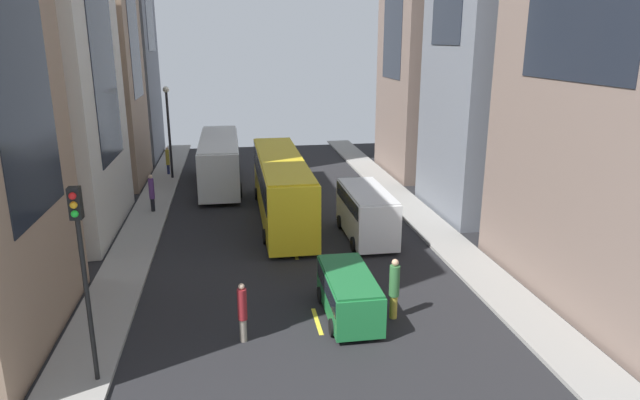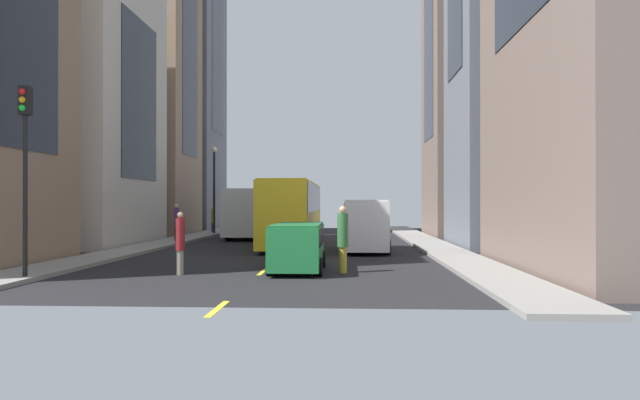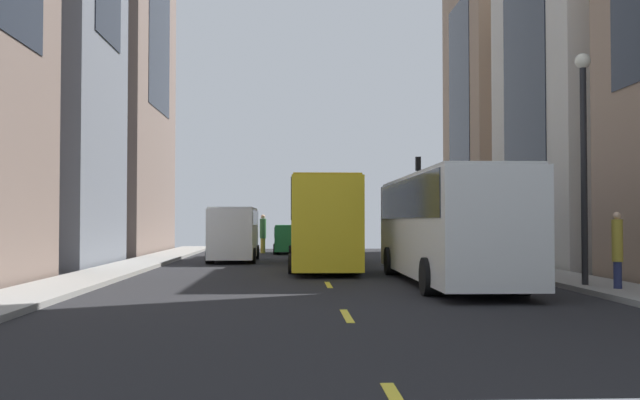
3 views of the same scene
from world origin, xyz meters
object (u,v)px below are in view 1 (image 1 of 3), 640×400
object	(u,v)px
traffic_light_near_corner	(81,250)
pedestrian_crossing_near	(394,287)
pedestrian_walking_far	(242,311)
pedestrian_crossing_mid	(152,192)
car_green_0	(349,291)
city_bus_white	(219,157)
delivery_van_white	(366,210)
streetcar_yellow	(281,182)
pedestrian_waiting_curb	(168,160)

from	to	relation	value
traffic_light_near_corner	pedestrian_crossing_near	bearing A→B (deg)	14.37
pedestrian_walking_far	traffic_light_near_corner	size ratio (longest dim) A/B	0.36
pedestrian_walking_far	pedestrian_crossing_mid	size ratio (longest dim) A/B	0.96
car_green_0	pedestrian_crossing_near	distance (m)	1.67
city_bus_white	pedestrian_crossing_near	xyz separation A→B (m)	(6.48, -20.84, -0.77)
pedestrian_crossing_near	delivery_van_white	bearing A→B (deg)	112.69
streetcar_yellow	car_green_0	world-z (taller)	streetcar_yellow
pedestrian_walking_far	pedestrian_crossing_mid	xyz separation A→B (m)	(-4.84, 15.39, 0.20)
car_green_0	traffic_light_near_corner	distance (m)	9.38
pedestrian_crossing_mid	traffic_light_near_corner	distance (m)	17.41
delivery_van_white	pedestrian_waiting_curb	bearing A→B (deg)	126.23
delivery_van_white	traffic_light_near_corner	world-z (taller)	traffic_light_near_corner
delivery_van_white	pedestrian_crossing_near	distance (m)	8.62
pedestrian_waiting_curb	traffic_light_near_corner	xyz separation A→B (m)	(0.49, -26.69, 3.03)
traffic_light_near_corner	streetcar_yellow	bearing A→B (deg)	65.23
delivery_van_white	streetcar_yellow	bearing A→B (deg)	134.68
delivery_van_white	pedestrian_waiting_curb	world-z (taller)	delivery_van_white
city_bus_white	pedestrian_crossing_near	world-z (taller)	city_bus_white
car_green_0	pedestrian_walking_far	distance (m)	4.08
pedestrian_crossing_mid	pedestrian_crossing_near	world-z (taller)	pedestrian_crossing_mid
streetcar_yellow	car_green_0	xyz separation A→B (m)	(1.32, -12.18, -1.12)
pedestrian_walking_far	pedestrian_waiting_curb	size ratio (longest dim) A/B	1.04
pedestrian_crossing_mid	pedestrian_waiting_curb	size ratio (longest dim) A/B	1.09
pedestrian_waiting_curb	streetcar_yellow	bearing A→B (deg)	67.90
car_green_0	pedestrian_walking_far	world-z (taller)	pedestrian_walking_far
traffic_light_near_corner	pedestrian_crossing_mid	bearing A→B (deg)	91.53
pedestrian_walking_far	pedestrian_waiting_curb	xyz separation A→B (m)	(-4.87, 24.92, 0.10)
delivery_van_white	pedestrian_crossing_near	size ratio (longest dim) A/B	2.39
streetcar_yellow	pedestrian_crossing_near	distance (m)	12.94
car_green_0	pedestrian_waiting_curb	world-z (taller)	pedestrian_waiting_curb
streetcar_yellow	pedestrian_crossing_mid	world-z (taller)	streetcar_yellow
pedestrian_walking_far	pedestrian_crossing_near	xyz separation A→B (m)	(5.51, 0.77, 0.10)
city_bus_white	pedestrian_waiting_curb	distance (m)	5.17
pedestrian_crossing_near	traffic_light_near_corner	bearing A→B (deg)	-135.94
pedestrian_waiting_curb	pedestrian_crossing_near	bearing A→B (deg)	58.38
pedestrian_crossing_mid	traffic_light_near_corner	world-z (taller)	traffic_light_near_corner
city_bus_white	traffic_light_near_corner	size ratio (longest dim) A/B	1.94
pedestrian_walking_far	streetcar_yellow	bearing A→B (deg)	-174.60
streetcar_yellow	pedestrian_walking_far	xyz separation A→B (m)	(-2.59, -13.34, -0.99)
city_bus_white	streetcar_yellow	size ratio (longest dim) A/B	0.88
pedestrian_waiting_curb	traffic_light_near_corner	distance (m)	26.86
delivery_van_white	car_green_0	size ratio (longest dim) A/B	1.33
pedestrian_crossing_near	pedestrian_waiting_curb	distance (m)	26.29
city_bus_white	pedestrian_walking_far	xyz separation A→B (m)	(0.97, -21.61, -0.87)
streetcar_yellow	car_green_0	size ratio (longest dim) A/B	3.12
city_bus_white	pedestrian_crossing_mid	distance (m)	7.35
streetcar_yellow	pedestrian_waiting_curb	xyz separation A→B (m)	(-7.46, 11.58, -0.88)
streetcar_yellow	car_green_0	bearing A→B (deg)	-83.82
pedestrian_waiting_curb	delivery_van_white	bearing A→B (deg)	71.36
car_green_0	pedestrian_walking_far	bearing A→B (deg)	-163.37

